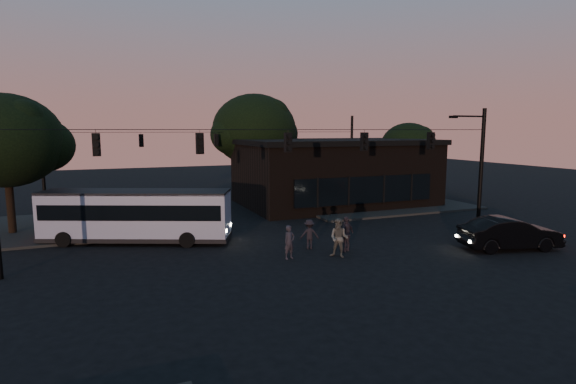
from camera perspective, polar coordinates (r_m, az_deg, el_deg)
name	(u,v)px	position (r m, az deg, el deg)	size (l,w,h in m)	color
ground	(322,270)	(20.30, 4.31, -9.88)	(120.00, 120.00, 0.00)	black
sidewalk_far_right	(377,204)	(37.98, 11.18, -1.51)	(14.00, 10.00, 0.15)	black
sidewalk_far_left	(16,230)	(32.33, -31.26, -4.16)	(14.00, 10.00, 0.15)	black
building	(334,172)	(37.82, 5.83, 2.58)	(15.40, 10.41, 5.40)	black
tree_behind	(254,130)	(41.28, -4.29, 7.88)	(7.60, 7.60, 9.43)	black
tree_right	(408,146)	(44.25, 15.02, 5.62)	(5.20, 5.20, 6.86)	black
tree_left	(5,141)	(30.77, -32.28, 5.53)	(6.40, 6.40, 8.30)	black
signal_rig_near	(288,164)	(23.05, 0.00, 3.57)	(26.24, 0.30, 7.50)	black
signal_rig_far	(217,154)	(38.33, -9.06, 4.84)	(26.24, 0.30, 7.50)	black
bus	(136,213)	(26.16, -18.70, -2.59)	(10.36, 6.16, 2.88)	#868AAA
car	(510,233)	(26.13, 26.34, -4.74)	(1.78, 5.10, 1.68)	black
pedestrian_a	(289,242)	(21.76, 0.18, -6.38)	(0.60, 0.39, 1.64)	#242029
pedestrian_b	(339,238)	(22.10, 6.50, -5.83)	(0.93, 0.73, 1.92)	#515049
pedestrian_c	(346,234)	(23.22, 7.43, -5.30)	(1.07, 0.45, 1.83)	#2C242C
pedestrian_d	(309,234)	(23.61, 2.73, -5.37)	(1.00, 0.57, 1.55)	black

